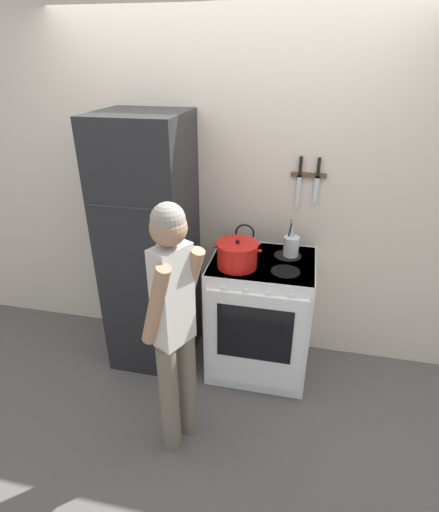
{
  "coord_description": "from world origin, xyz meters",
  "views": [
    {
      "loc": [
        0.53,
        -2.77,
        2.2
      ],
      "look_at": [
        0.02,
        -0.45,
        1.01
      ],
      "focal_mm": 28.0,
      "sensor_mm": 36.0,
      "label": 1
    }
  ],
  "objects_px": {
    "dutch_oven_pot": "(237,255)",
    "tea_kettle": "(245,244)",
    "refrigerator": "(150,248)",
    "person": "(174,322)",
    "utensil_jar": "(291,246)",
    "stove_range": "(260,317)"
  },
  "relations": [
    {
      "from": "dutch_oven_pot",
      "to": "tea_kettle",
      "type": "xyz_separation_m",
      "value": [
        0.01,
        0.24,
        -0.03
      ]
    },
    {
      "from": "refrigerator",
      "to": "tea_kettle",
      "type": "xyz_separation_m",
      "value": [
        0.68,
        0.12,
        0.04
      ]
    },
    {
      "from": "dutch_oven_pot",
      "to": "person",
      "type": "distance_m",
      "value": 0.71
    },
    {
      "from": "refrigerator",
      "to": "utensil_jar",
      "type": "height_order",
      "value": "refrigerator"
    },
    {
      "from": "utensil_jar",
      "to": "refrigerator",
      "type": "bearing_deg",
      "value": -172.79
    },
    {
      "from": "dutch_oven_pot",
      "to": "person",
      "type": "bearing_deg",
      "value": -109.14
    },
    {
      "from": "refrigerator",
      "to": "stove_range",
      "type": "relative_size",
      "value": 2.04
    },
    {
      "from": "tea_kettle",
      "to": "dutch_oven_pot",
      "type": "bearing_deg",
      "value": -93.11
    },
    {
      "from": "tea_kettle",
      "to": "utensil_jar",
      "type": "relative_size",
      "value": 0.85
    },
    {
      "from": "stove_range",
      "to": "tea_kettle",
      "type": "relative_size",
      "value": 4.11
    },
    {
      "from": "refrigerator",
      "to": "utensil_jar",
      "type": "distance_m",
      "value": 1.02
    },
    {
      "from": "stove_range",
      "to": "dutch_oven_pot",
      "type": "xyz_separation_m",
      "value": [
        -0.16,
        -0.09,
        0.54
      ]
    },
    {
      "from": "tea_kettle",
      "to": "stove_range",
      "type": "bearing_deg",
      "value": -44.59
    },
    {
      "from": "stove_range",
      "to": "dutch_oven_pot",
      "type": "bearing_deg",
      "value": -149.92
    },
    {
      "from": "utensil_jar",
      "to": "dutch_oven_pot",
      "type": "bearing_deg",
      "value": -144.11
    },
    {
      "from": "refrigerator",
      "to": "utensil_jar",
      "type": "relative_size",
      "value": 7.12
    },
    {
      "from": "refrigerator",
      "to": "person",
      "type": "distance_m",
      "value": 0.9
    },
    {
      "from": "refrigerator",
      "to": "stove_range",
      "type": "height_order",
      "value": "refrigerator"
    },
    {
      "from": "utensil_jar",
      "to": "person",
      "type": "bearing_deg",
      "value": -122.18
    },
    {
      "from": "refrigerator",
      "to": "tea_kettle",
      "type": "bearing_deg",
      "value": 10.11
    },
    {
      "from": "tea_kettle",
      "to": "person",
      "type": "distance_m",
      "value": 0.94
    },
    {
      "from": "dutch_oven_pot",
      "to": "tea_kettle",
      "type": "height_order",
      "value": "tea_kettle"
    }
  ]
}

